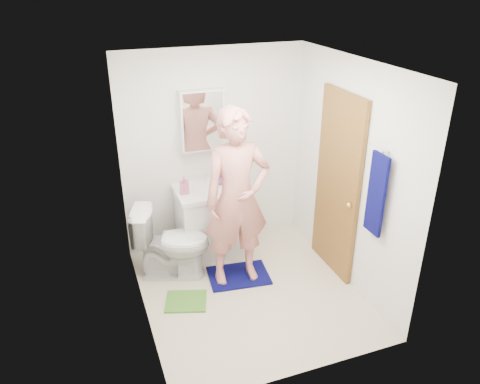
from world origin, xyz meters
name	(u,v)px	position (x,y,z in m)	size (l,w,h in m)	color
floor	(250,292)	(0.00, 0.00, -0.01)	(2.20, 2.40, 0.02)	beige
ceiling	(252,63)	(0.00, 0.00, 2.41)	(2.20, 2.40, 0.02)	white
wall_back	(214,150)	(0.00, 1.21, 1.20)	(2.20, 0.02, 2.40)	silver
wall_front	(309,256)	(0.00, -1.21, 1.20)	(2.20, 0.02, 2.40)	silver
wall_left	(135,209)	(-1.11, 0.00, 1.20)	(0.02, 2.40, 2.40)	silver
wall_right	(350,175)	(1.11, 0.00, 1.20)	(0.02, 2.40, 2.40)	silver
vanity_cabinet	(211,223)	(-0.15, 0.91, 0.40)	(0.75, 0.55, 0.80)	white
countertop	(210,191)	(-0.15, 0.91, 0.83)	(0.79, 0.59, 0.05)	white
sink_basin	(210,189)	(-0.15, 0.91, 0.84)	(0.40, 0.40, 0.03)	white
faucet	(205,178)	(-0.15, 1.09, 0.91)	(0.03, 0.03, 0.12)	silver
medicine_cabinet	(202,120)	(-0.15, 1.14, 1.60)	(0.50, 0.12, 0.70)	white
mirror_panel	(203,122)	(-0.15, 1.08, 1.60)	(0.46, 0.01, 0.66)	white
door	(337,186)	(1.07, 0.15, 1.02)	(0.05, 0.80, 2.05)	brown
door_knob	(349,205)	(1.03, -0.17, 0.95)	(0.07, 0.07, 0.07)	gold
towel	(376,194)	(1.03, -0.57, 1.25)	(0.03, 0.24, 0.80)	#08084B
towel_hook	(386,151)	(1.07, -0.57, 1.67)	(0.02, 0.02, 0.06)	silver
toilet	(172,242)	(-0.69, 0.61, 0.42)	(0.47, 0.82, 0.83)	white
bath_mat	(239,276)	(-0.02, 0.30, 0.01)	(0.67, 0.48, 0.02)	#08084B
green_rug	(186,301)	(-0.68, 0.07, 0.01)	(0.42, 0.35, 0.02)	#47872D
soap_dispenser	(184,185)	(-0.45, 0.89, 0.95)	(0.09, 0.09, 0.21)	#CA5E83
toothbrush_cup	(219,180)	(-0.01, 0.99, 0.90)	(0.12, 0.12, 0.10)	#834598
man	(237,199)	(-0.04, 0.28, 0.99)	(0.71, 0.46, 1.94)	tan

